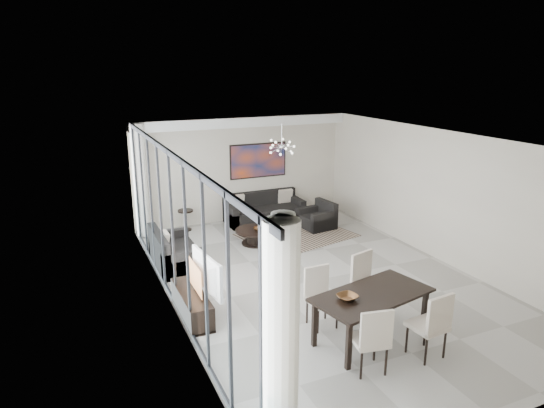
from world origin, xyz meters
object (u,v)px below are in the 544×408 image
sofa_main (264,212)px  dining_table (372,298)px  tv_console (192,304)px  television (201,274)px  coffee_table (256,236)px

sofa_main → dining_table: (-0.85, -6.35, 0.45)m
sofa_main → tv_console: (-3.26, -4.47, -0.04)m
television → dining_table: size_ratio=0.56×
tv_console → dining_table: (2.40, -1.88, 0.49)m
coffee_table → television: size_ratio=0.87×
dining_table → television: bearing=141.1°
sofa_main → dining_table: size_ratio=1.05×
sofa_main → television: 5.52m
dining_table → sofa_main: bearing=82.3°
dining_table → tv_console: bearing=141.9°
dining_table → coffee_table: bearing=90.5°
tv_console → dining_table: 3.09m
coffee_table → dining_table: 4.78m
coffee_table → television: bearing=-126.8°
sofa_main → coffee_table: bearing=-119.2°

